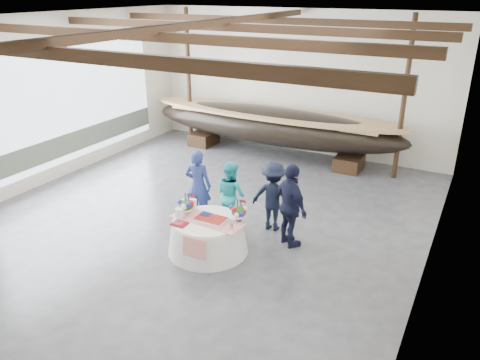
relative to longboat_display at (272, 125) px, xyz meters
The scene contains 14 objects.
floor 5.13m from the longboat_display, 85.39° to the right, with size 10.00×12.00×0.01m, color #3D3D42.
wall_back 1.63m from the longboat_display, 67.84° to the left, with size 10.00×0.02×4.50m, color silver.
wall_left 6.91m from the longboat_display, 132.54° to the right, with size 0.02×12.00×4.50m, color silver.
wall_right 7.47m from the longboat_display, 42.83° to the right, with size 0.02×12.00×4.50m, color silver.
ceiling 6.11m from the longboat_display, 85.39° to the right, with size 10.00×12.00×0.01m, color white.
pavilion_structure 5.13m from the longboat_display, 84.46° to the right, with size 9.80×11.76×4.50m.
open_bay 6.11m from the longboat_display, 138.58° to the right, with size 0.03×7.00×3.20m.
longboat_display is the anchor object (origin of this frame).
banquet_table 6.17m from the longboat_display, 77.47° to the right, with size 1.66×1.66×0.71m.
tabletop_items 6.02m from the longboat_display, 77.62° to the right, with size 1.56×0.98×0.40m.
guest_woman_blue 4.89m from the longboat_display, 85.43° to the right, with size 0.63×0.41×1.72m, color navy.
guest_woman_teal 4.92m from the longboat_display, 75.93° to the right, with size 0.75×0.59×1.55m, color #23AEB5.
guest_man_left 4.94m from the longboat_display, 64.72° to the right, with size 1.03×0.59×1.59m, color black.
guest_man_right 5.66m from the longboat_display, 61.24° to the right, with size 1.07×0.45×1.82m, color black.
Camera 1 is at (5.51, -8.10, 5.10)m, focal length 35.00 mm.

